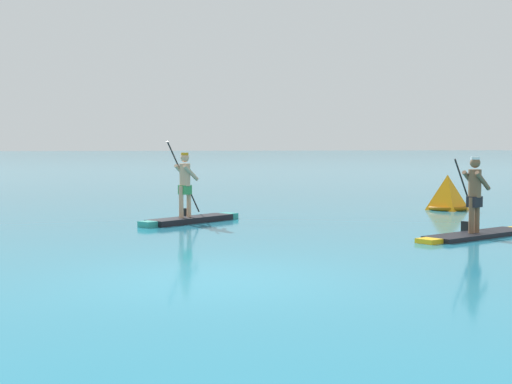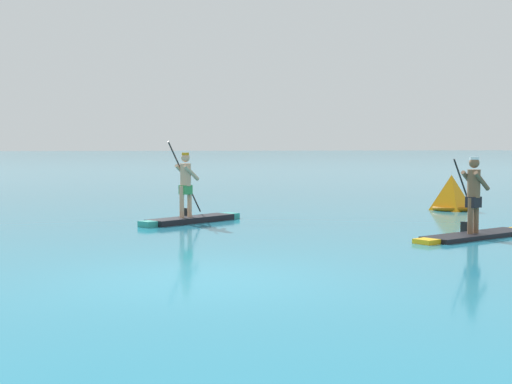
# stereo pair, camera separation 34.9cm
# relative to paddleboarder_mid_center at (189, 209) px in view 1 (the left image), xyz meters

# --- Properties ---
(ground) EXTENTS (440.00, 440.00, 0.00)m
(ground) POSITION_rel_paddleboarder_mid_center_xyz_m (-0.61, -7.59, -0.34)
(ground) COLOR teal
(paddleboarder_mid_center) EXTENTS (2.65, 2.18, 1.98)m
(paddleboarder_mid_center) POSITION_rel_paddleboarder_mid_center_xyz_m (0.00, 0.00, 0.00)
(paddleboarder_mid_center) COLOR black
(paddleboarder_mid_center) RESTS_ON ground
(paddleboarder_far_right) EXTENTS (3.36, 2.00, 1.70)m
(paddleboarder_far_right) POSITION_rel_paddleboarder_mid_center_xyz_m (5.43, -4.06, -0.01)
(paddleboarder_far_right) COLOR black
(paddleboarder_far_right) RESTS_ON ground
(race_marker_buoy) EXTENTS (1.14, 1.14, 1.02)m
(race_marker_buoy) POSITION_rel_paddleboarder_mid_center_xyz_m (7.77, 2.01, 0.11)
(race_marker_buoy) COLOR orange
(race_marker_buoy) RESTS_ON ground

